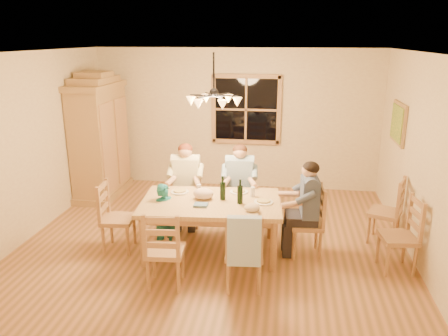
% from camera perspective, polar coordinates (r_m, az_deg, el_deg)
% --- Properties ---
extents(floor, '(5.50, 5.50, 0.00)m').
position_cam_1_polar(floor, '(6.60, -1.20, -9.21)').
color(floor, olive).
rests_on(floor, ground).
extents(ceiling, '(5.50, 5.00, 0.02)m').
position_cam_1_polar(ceiling, '(5.94, -1.37, 14.91)').
color(ceiling, white).
rests_on(ceiling, wall_back).
extents(wall_back, '(5.50, 0.02, 2.70)m').
position_cam_1_polar(wall_back, '(8.55, 1.56, 6.38)').
color(wall_back, beige).
rests_on(wall_back, floor).
extents(wall_left, '(0.02, 5.00, 2.70)m').
position_cam_1_polar(wall_left, '(7.12, -23.69, 2.83)').
color(wall_left, beige).
rests_on(wall_left, floor).
extents(wall_right, '(0.02, 5.00, 2.70)m').
position_cam_1_polar(wall_right, '(6.29, 24.24, 1.08)').
color(wall_right, beige).
rests_on(wall_right, floor).
extents(window, '(1.30, 0.06, 1.30)m').
position_cam_1_polar(window, '(8.46, 2.89, 7.63)').
color(window, black).
rests_on(window, wall_back).
extents(painting, '(0.06, 0.78, 0.64)m').
position_cam_1_polar(painting, '(7.37, 21.80, 5.47)').
color(painting, '#A18145').
rests_on(painting, wall_right).
extents(chandelier, '(0.77, 0.68, 0.71)m').
position_cam_1_polar(chandelier, '(5.99, -1.33, 8.95)').
color(chandelier, black).
rests_on(chandelier, ceiling).
extents(armoire, '(0.66, 1.40, 2.30)m').
position_cam_1_polar(armoire, '(8.40, -15.90, 3.51)').
color(armoire, '#A18145').
rests_on(armoire, floor).
extents(dining_table, '(1.97, 1.31, 0.76)m').
position_cam_1_polar(dining_table, '(5.97, -1.71, -5.18)').
color(dining_table, '#A58249').
rests_on(dining_table, floor).
extents(chair_far_left, '(0.47, 0.46, 0.99)m').
position_cam_1_polar(chair_far_left, '(6.97, -4.89, -5.09)').
color(chair_far_left, '#9C6B45').
rests_on(chair_far_left, floor).
extents(chair_far_right, '(0.47, 0.46, 0.99)m').
position_cam_1_polar(chair_far_right, '(6.91, 2.00, -5.26)').
color(chair_far_right, '#9C6B45').
rests_on(chair_far_right, floor).
extents(chair_near_left, '(0.47, 0.46, 0.99)m').
position_cam_1_polar(chair_near_left, '(5.39, -7.62, -12.09)').
color(chair_near_left, '#9C6B45').
rests_on(chair_near_left, floor).
extents(chair_near_right, '(0.47, 0.46, 0.99)m').
position_cam_1_polar(chair_near_right, '(5.30, 2.62, -12.48)').
color(chair_near_right, '#9C6B45').
rests_on(chair_near_right, floor).
extents(chair_end_left, '(0.46, 0.47, 0.99)m').
position_cam_1_polar(chair_end_left, '(6.36, -13.58, -7.77)').
color(chair_end_left, '#9C6B45').
rests_on(chair_end_left, floor).
extents(chair_end_right, '(0.46, 0.47, 0.99)m').
position_cam_1_polar(chair_end_right, '(6.14, 10.65, -8.47)').
color(chair_end_right, '#9C6B45').
rests_on(chair_end_right, floor).
extents(adult_woman, '(0.42, 0.45, 0.87)m').
position_cam_1_polar(adult_woman, '(6.79, -5.01, -0.87)').
color(adult_woman, beige).
rests_on(adult_woman, floor).
extents(adult_plaid_man, '(0.42, 0.45, 0.87)m').
position_cam_1_polar(adult_plaid_man, '(6.72, 2.05, -1.01)').
color(adult_plaid_man, teal).
rests_on(adult_plaid_man, floor).
extents(adult_slate_man, '(0.45, 0.42, 0.87)m').
position_cam_1_polar(adult_slate_man, '(5.94, 10.93, -3.77)').
color(adult_slate_man, '#465270').
rests_on(adult_slate_man, floor).
extents(towel, '(0.39, 0.13, 0.58)m').
position_cam_1_polar(towel, '(4.95, 2.65, -9.54)').
color(towel, '#A1BCDA').
rests_on(towel, chair_near_right).
extents(wine_bottle_a, '(0.08, 0.08, 0.33)m').
position_cam_1_polar(wine_bottle_a, '(5.93, -0.17, -2.62)').
color(wine_bottle_a, black).
rests_on(wine_bottle_a, dining_table).
extents(wine_bottle_b, '(0.08, 0.08, 0.33)m').
position_cam_1_polar(wine_bottle_b, '(5.79, 2.11, -3.10)').
color(wine_bottle_b, black).
rests_on(wine_bottle_b, dining_table).
extents(plate_woman, '(0.26, 0.26, 0.02)m').
position_cam_1_polar(plate_woman, '(6.27, -5.79, -3.12)').
color(plate_woman, white).
rests_on(plate_woman, dining_table).
extents(plate_plaid, '(0.26, 0.26, 0.02)m').
position_cam_1_polar(plate_plaid, '(6.24, 1.94, -3.13)').
color(plate_plaid, white).
rests_on(plate_plaid, dining_table).
extents(plate_slate, '(0.26, 0.26, 0.02)m').
position_cam_1_polar(plate_slate, '(5.88, 5.18, -4.45)').
color(plate_slate, white).
rests_on(plate_slate, dining_table).
extents(wine_glass_a, '(0.06, 0.06, 0.14)m').
position_cam_1_polar(wine_glass_a, '(6.18, -3.30, -2.75)').
color(wine_glass_a, silver).
rests_on(wine_glass_a, dining_table).
extents(wine_glass_b, '(0.06, 0.06, 0.14)m').
position_cam_1_polar(wine_glass_b, '(6.07, 3.78, -3.13)').
color(wine_glass_b, silver).
rests_on(wine_glass_b, dining_table).
extents(cap, '(0.20, 0.20, 0.11)m').
position_cam_1_polar(cap, '(5.55, 3.69, -5.23)').
color(cap, tan).
rests_on(cap, dining_table).
extents(napkin, '(0.19, 0.16, 0.03)m').
position_cam_1_polar(napkin, '(5.75, -3.04, -4.84)').
color(napkin, slate).
rests_on(napkin, dining_table).
extents(cloth_bundle, '(0.28, 0.22, 0.15)m').
position_cam_1_polar(cloth_bundle, '(5.98, -2.72, -3.36)').
color(cloth_bundle, '#CDAC95').
rests_on(cloth_bundle, dining_table).
extents(child, '(0.41, 0.42, 0.98)m').
position_cam_1_polar(child, '(6.12, -7.66, -6.50)').
color(child, '#1C717E').
rests_on(child, floor).
extents(chair_spare_front, '(0.47, 0.49, 0.99)m').
position_cam_1_polar(chair_spare_front, '(6.08, 21.61, -9.72)').
color(chair_spare_front, '#9C6B45').
rests_on(chair_spare_front, floor).
extents(chair_spare_back, '(0.55, 0.56, 0.99)m').
position_cam_1_polar(chair_spare_back, '(6.81, 20.13, -6.66)').
color(chair_spare_back, '#9C6B45').
rests_on(chair_spare_back, floor).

